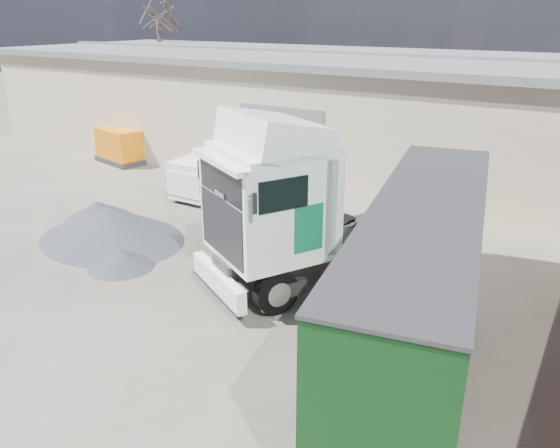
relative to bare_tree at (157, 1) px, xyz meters
The scene contains 8 objects.
ground 28.05m from the bare_tree, 48.01° to the right, with size 120.00×120.00×0.00m, color #292521.
warehouse 13.70m from the bare_tree, 18.45° to the right, with size 30.60×12.60×5.42m.
bare_tree is the anchor object (origin of this frame).
tractor_unit 27.62m from the bare_tree, 39.17° to the right, with size 5.89×7.66×4.94m.
box_trailer 31.39m from the bare_tree, 36.36° to the right, with size 4.22×10.71×3.48m.
panel_van 19.60m from the bare_tree, 40.71° to the right, with size 1.71×4.13×1.68m.
orange_skip 14.11m from the bare_tree, 57.08° to the right, with size 3.06×2.26×1.72m.
gravel_heap 23.65m from the bare_tree, 51.62° to the right, with size 6.32×5.95×1.13m.
Camera 1 is at (9.92, -9.11, 7.17)m, focal length 35.00 mm.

